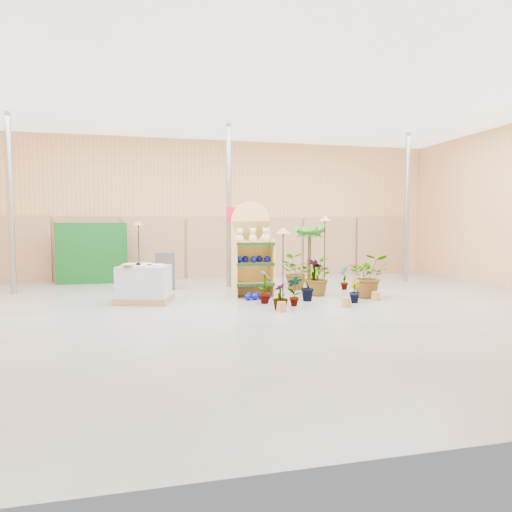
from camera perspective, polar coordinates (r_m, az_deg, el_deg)
The scene contains 24 objects.
room at distance 10.15m, azimuth -0.88°, elevation 6.60°, with size 15.20×12.10×4.70m.
display_shelf at distance 11.16m, azimuth -0.54°, elevation 0.42°, with size 0.98×0.62×2.31m.
teddy_bears at distance 11.04m, azimuth -0.29°, elevation 2.48°, with size 0.85×0.22×0.35m.
gazing_balls_shelf at distance 11.03m, azimuth -0.37°, elevation -0.40°, with size 0.85×0.29×0.16m.
gazing_balls_floor at distance 10.70m, azimuth 0.10°, elevation -5.03°, with size 0.63×0.39×0.15m.
pallet_stack at distance 10.53m, azimuth -13.81°, elevation -3.41°, with size 1.38×1.24×0.87m.
charcoal_planters at distance 12.54m, azimuth -11.74°, elevation -2.21°, with size 0.80×0.50×1.00m.
trellis_stock at distance 14.30m, azimuth -19.80°, elevation 0.34°, with size 2.00×0.30×1.80m, color #0D4C16.
offer_sign at distance 12.19m, azimuth -2.53°, elevation 3.13°, with size 0.50×0.08×2.20m.
bird_table_front at distance 10.27m, azimuth 3.41°, elevation 2.89°, with size 0.34×0.34×1.68m.
bird_table_right at distance 12.15m, azimuth 8.61°, elevation 4.36°, with size 0.34×0.34×1.98m.
bird_table_back at distance 13.58m, azimuth -14.50°, elevation 3.76°, with size 0.34×0.34×1.86m.
palm at distance 12.58m, azimuth 6.72°, elevation 2.99°, with size 0.70×0.70×1.80m.
potted_plant_0 at distance 10.08m, azimuth 1.12°, elevation -3.65°, with size 0.43×0.29×0.82m, color #2C8022.
potted_plant_1 at distance 10.48m, azimuth 6.37°, elevation -3.84°, with size 0.36×0.29×0.66m, color #2C8022.
potted_plant_2 at distance 11.36m, azimuth 7.46°, elevation -2.56°, with size 0.83×0.72×0.93m, color #2C8022.
potted_plant_3 at distance 11.55m, azimuth 7.40°, elevation -2.49°, with size 0.51×0.51×0.91m, color #2C8022.
potted_plant_4 at distance 12.48m, azimuth 10.96°, elevation -2.63°, with size 0.35×0.23×0.66m, color #2C8022.
potted_plant_6 at distance 12.33m, azimuth 4.78°, elevation -1.98°, with size 0.85×0.74×0.94m, color #2C8022.
potted_plant_7 at distance 9.38m, azimuth 3.08°, elevation -5.06°, with size 0.31×0.31×0.56m, color #2C8022.
potted_plant_8 at distance 9.84m, azimuth 4.86°, elevation -4.33°, with size 0.35×0.24×0.66m, color #2C8022.
potted_plant_9 at distance 10.45m, azimuth 12.16°, elevation -4.27°, with size 0.29×0.24×0.53m, color #2C8022.
potted_plant_10 at distance 11.23m, azimuth 13.90°, elevation -2.40°, with size 0.94×0.82×1.05m, color #2C8022.
potted_plant_11 at distance 11.99m, azimuth -0.22°, elevation -2.69°, with size 0.40×0.40×0.71m, color #2C8022.
Camera 1 is at (-2.20, -8.99, 1.75)m, focal length 32.00 mm.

